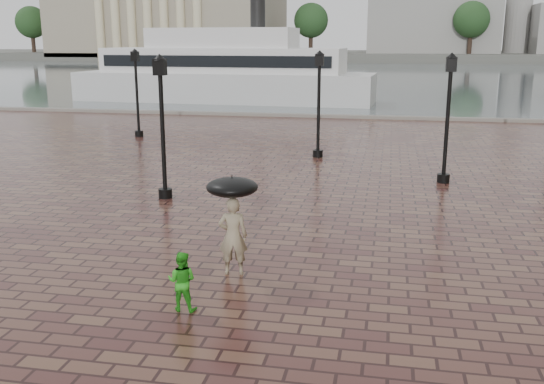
{
  "coord_description": "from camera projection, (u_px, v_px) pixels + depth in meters",
  "views": [
    {
      "loc": [
        0.99,
        -7.95,
        4.94
      ],
      "look_at": [
        -1.7,
        5.92,
        1.4
      ],
      "focal_mm": 40.0,
      "sensor_mm": 36.0,
      "label": 1
    }
  ],
  "objects": [
    {
      "name": "museum",
      "position": [
        170.0,
        4.0,
        153.44
      ],
      "size": [
        57.0,
        32.5,
        26.0
      ],
      "color": "gray",
      "rests_on": "ground"
    },
    {
      "name": "umbrella",
      "position": [
        232.0,
        187.0,
        12.74
      ],
      "size": [
        1.1,
        1.1,
        1.15
      ],
      "color": "black",
      "rests_on": "ground"
    },
    {
      "name": "child_pedestrian",
      "position": [
        182.0,
        281.0,
        11.31
      ],
      "size": [
        0.56,
        0.44,
        1.15
      ],
      "primitive_type": "imported",
      "rotation": [
        0.0,
        0.0,
        3.13
      ],
      "color": "green",
      "rests_on": "ground"
    },
    {
      "name": "adult_pedestrian",
      "position": [
        233.0,
        236.0,
        13.0
      ],
      "size": [
        0.69,
        0.52,
        1.72
      ],
      "primitive_type": "imported",
      "rotation": [
        0.0,
        0.0,
        3.33
      ],
      "color": "gray",
      "rests_on": "ground"
    },
    {
      "name": "quay_edge",
      "position": [
        374.0,
        119.0,
        39.43
      ],
      "size": [
        80.0,
        0.6,
        0.3
      ],
      "primitive_type": "cube",
      "color": "slate",
      "rests_on": "ground"
    },
    {
      "name": "ferry_near",
      "position": [
        224.0,
        72.0,
        49.95
      ],
      "size": [
        24.99,
        7.25,
        8.1
      ],
      "rotation": [
        0.0,
        0.0,
        -0.05
      ],
      "color": "silver",
      "rests_on": "ground"
    },
    {
      "name": "far_shore",
      "position": [
        388.0,
        56.0,
        161.07
      ],
      "size": [
        300.0,
        60.0,
        2.0
      ],
      "primitive_type": "cube",
      "color": "#4C4C47",
      "rests_on": "ground"
    },
    {
      "name": "far_trees",
      "position": [
        389.0,
        20.0,
        138.08
      ],
      "size": [
        188.0,
        8.0,
        13.5
      ],
      "color": "#2D2119",
      "rests_on": "ground"
    },
    {
      "name": "harbour_water",
      "position": [
        385.0,
        72.0,
        96.56
      ],
      "size": [
        240.0,
        240.0,
        0.0
      ],
      "primitive_type": "plane",
      "color": "#414C4F",
      "rests_on": "ground"
    },
    {
      "name": "street_lamps",
      "position": [
        327.0,
        105.0,
        25.44
      ],
      "size": [
        21.44,
        14.44,
        4.4
      ],
      "color": "black",
      "rests_on": "ground"
    },
    {
      "name": "ground",
      "position": [
        308.0,
        384.0,
        8.95
      ],
      "size": [
        300.0,
        300.0,
        0.0
      ],
      "primitive_type": "plane",
      "color": "#3A1C1A",
      "rests_on": "ground"
    }
  ]
}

